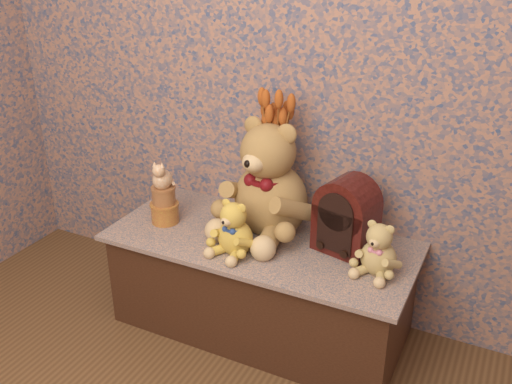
# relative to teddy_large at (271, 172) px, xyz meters

# --- Properties ---
(display_shelf) EXTENTS (1.30, 0.59, 0.45)m
(display_shelf) POSITION_rel_teddy_large_xyz_m (0.01, -0.10, -0.49)
(display_shelf) COLOR #324967
(display_shelf) RESTS_ON ground
(teddy_large) EXTENTS (0.51, 0.58, 0.53)m
(teddy_large) POSITION_rel_teddy_large_xyz_m (0.00, 0.00, 0.00)
(teddy_large) COLOR olive
(teddy_large) RESTS_ON display_shelf
(teddy_medium) EXTENTS (0.23, 0.26, 0.24)m
(teddy_medium) POSITION_rel_teddy_large_xyz_m (-0.04, -0.24, -0.15)
(teddy_medium) COLOR gold
(teddy_medium) RESTS_ON display_shelf
(teddy_small) EXTENTS (0.22, 0.24, 0.23)m
(teddy_small) POSITION_rel_teddy_large_xyz_m (0.51, -0.13, -0.15)
(teddy_small) COLOR tan
(teddy_small) RESTS_ON display_shelf
(cathedral_radio) EXTENTS (0.26, 0.21, 0.32)m
(cathedral_radio) POSITION_rel_teddy_large_xyz_m (0.35, -0.03, -0.11)
(cathedral_radio) COLOR #320C09
(cathedral_radio) RESTS_ON display_shelf
(ceramic_vase) EXTENTS (0.16, 0.16, 0.21)m
(ceramic_vase) POSITION_rel_teddy_large_xyz_m (0.00, 0.05, -0.16)
(ceramic_vase) COLOR tan
(ceramic_vase) RESTS_ON display_shelf
(dried_stalks) EXTENTS (0.26, 0.26, 0.46)m
(dried_stalks) POSITION_rel_teddy_large_xyz_m (0.00, 0.05, 0.17)
(dried_stalks) COLOR #B2501C
(dried_stalks) RESTS_ON ceramic_vase
(biscuit_tin_lower) EXTENTS (0.16, 0.16, 0.09)m
(biscuit_tin_lower) POSITION_rel_teddy_large_xyz_m (-0.45, -0.15, -0.22)
(biscuit_tin_lower) COLOR gold
(biscuit_tin_lower) RESTS_ON display_shelf
(biscuit_tin_upper) EXTENTS (0.11, 0.11, 0.08)m
(biscuit_tin_upper) POSITION_rel_teddy_large_xyz_m (-0.45, -0.15, -0.14)
(biscuit_tin_upper) COLOR tan
(biscuit_tin_upper) RESTS_ON biscuit_tin_lower
(cat_figurine) EXTENTS (0.12, 0.13, 0.13)m
(cat_figurine) POSITION_rel_teddy_large_xyz_m (-0.45, -0.15, -0.03)
(cat_figurine) COLOR silver
(cat_figurine) RESTS_ON biscuit_tin_upper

